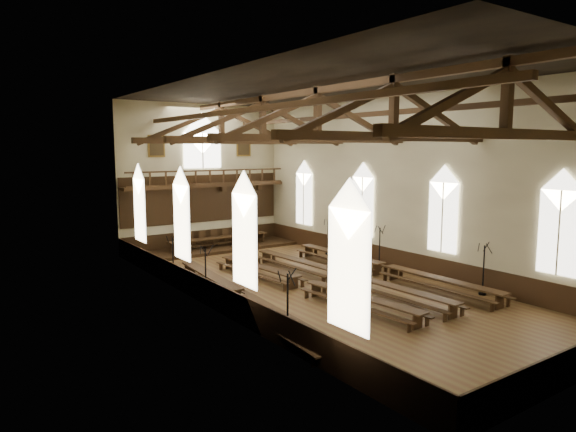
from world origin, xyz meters
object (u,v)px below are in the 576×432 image
candelabrum_left_mid (206,283)px  candelabrum_right_far (328,244)px  candelabrum_right_near (483,279)px  candelabrum_right_mid (379,255)px  refectory_row_d (385,268)px  dais (220,248)px  high_table (220,238)px  refectory_row_b (304,282)px  refectory_row_c (341,275)px  candelabrum_left_far (173,267)px  refectory_row_a (242,296)px  candelabrum_left_near (288,320)px

candelabrum_left_mid → candelabrum_right_far: (11.10, 4.65, -0.06)m
candelabrum_right_near → candelabrum_right_mid: candelabrum_right_near is taller
candelabrum_right_far → refectory_row_d: bearing=-101.8°
dais → high_table: high_table is taller
candelabrum_right_near → refectory_row_b: bearing=142.5°
refectory_row_c → candelabrum_right_mid: size_ratio=5.60×
refectory_row_d → candelabrum_left_far: candelabrum_left_far is taller
refectory_row_b → candelabrum_right_near: candelabrum_right_near is taller
candelabrum_left_mid → candelabrum_left_far: bearing=90.0°
dais → candelabrum_left_mid: 11.83m
refectory_row_c → high_table: 11.92m
refectory_row_b → refectory_row_d: (5.39, -0.13, 0.04)m
refectory_row_d → candelabrum_left_mid: 9.92m
refectory_row_b → candelabrum_right_mid: candelabrum_right_mid is taller
refectory_row_a → refectory_row_b: 3.67m
candelabrum_right_mid → candelabrum_right_far: candelabrum_right_mid is taller
candelabrum_left_near → candelabrum_right_near: size_ratio=1.06×
refectory_row_b → candelabrum_left_far: (-4.34, 5.65, 0.24)m
candelabrum_left_mid → candelabrum_right_mid: size_ratio=1.01×
refectory_row_a → high_table: (5.30, 12.31, 0.27)m
candelabrum_right_far → high_table: bearing=132.7°
dais → candelabrum_left_near: bearing=-109.6°
candelabrum_left_mid → refectory_row_a: bearing=-72.1°
refectory_row_a → candelabrum_right_near: bearing=-24.9°
refectory_row_c → high_table: high_table is taller
dais → candelabrum_right_far: 7.56m
refectory_row_d → candelabrum_left_near: size_ratio=5.32×
high_table → candelabrum_right_mid: bearing=-63.5°
candelabrum_left_near → candelabrum_right_far: size_ratio=1.15×
dais → high_table: bearing=-90.0°
candelabrum_left_far → refectory_row_c: bearing=-39.6°
candelabrum_right_near → candelabrum_left_far: bearing=135.7°
refectory_row_a → candelabrum_left_far: bearing=96.5°
refectory_row_b → high_table: bearing=82.2°
high_table → candelabrum_left_near: 17.84m
refectory_row_a → candelabrum_right_near: candelabrum_right_near is taller
refectory_row_c → candelabrum_left_near: candelabrum_left_near is taller
refectory_row_a → refectory_row_b: refectory_row_a is taller
refectory_row_c → dais: 11.93m
candelabrum_left_mid → candelabrum_left_far: 3.87m
candelabrum_left_mid → refectory_row_c: bearing=-14.2°
refectory_row_b → refectory_row_c: size_ratio=0.99×
refectory_row_b → candelabrum_left_mid: bearing=157.7°
dais → candelabrum_left_far: bearing=-133.5°
candelabrum_left_far → refectory_row_b: bearing=-52.5°
refectory_row_a → candelabrum_right_far: size_ratio=6.06×
candelabrum_left_far → candelabrum_right_far: candelabrum_left_far is taller
candelabrum_left_far → candelabrum_right_far: 11.13m
candelabrum_right_mid → candelabrum_right_far: 4.74m
refectory_row_d → candelabrum_left_near: candelabrum_left_near is taller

